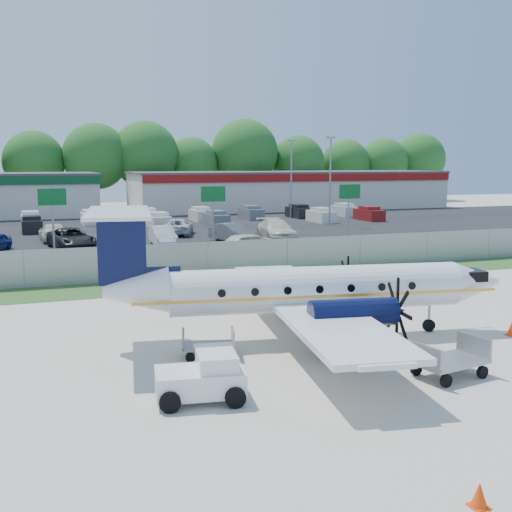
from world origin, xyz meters
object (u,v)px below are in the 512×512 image
object	(u,v)px
baggage_cart_near	(208,345)
baggage_cart_far	(450,360)
aircraft	(308,289)
pushback_tug	(204,378)

from	to	relation	value
baggage_cart_near	baggage_cart_far	size ratio (longest dim) A/B	0.82
aircraft	baggage_cart_far	distance (m)	6.12
aircraft	pushback_tug	world-z (taller)	aircraft
pushback_tug	baggage_cart_near	world-z (taller)	pushback_tug
aircraft	baggage_cart_near	bearing A→B (deg)	-166.64
aircraft	pushback_tug	distance (m)	7.27
aircraft	pushback_tug	xyz separation A→B (m)	(-5.37, -4.74, -1.26)
aircraft	baggage_cart_near	distance (m)	4.51
aircraft	baggage_cart_far	xyz separation A→B (m)	(2.26, -5.52, -1.35)
pushback_tug	baggage_cart_far	size ratio (longest dim) A/B	1.09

